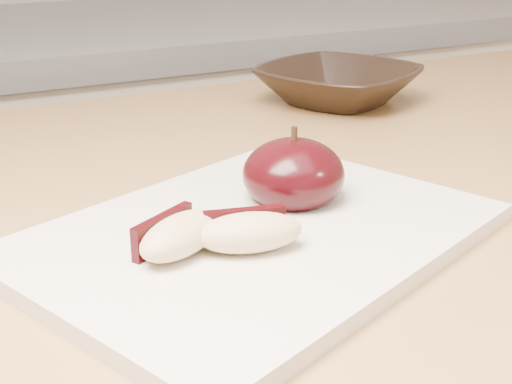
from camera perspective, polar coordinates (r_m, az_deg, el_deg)
name	(u,v)px	position (r m, az deg, el deg)	size (l,w,h in m)	color
cutting_board	(256,235)	(0.47, 0.00, -3.50)	(0.30, 0.22, 0.01)	silver
apple_half	(293,174)	(0.51, 3.02, 1.41)	(0.10, 0.10, 0.06)	black
apple_wedge_a	(179,235)	(0.44, -6.22, -3.42)	(0.07, 0.06, 0.02)	#CDB182
apple_wedge_b	(249,232)	(0.44, -0.59, -3.18)	(0.07, 0.05, 0.02)	#CDB182
bowl	(338,85)	(0.84, 6.55, 8.53)	(0.17, 0.17, 0.04)	black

